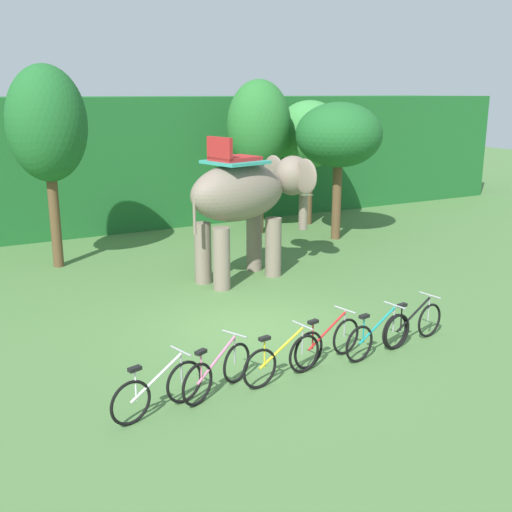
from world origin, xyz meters
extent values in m
plane|color=#4C753D|center=(0.00, 0.00, 0.00)|extent=(80.00, 80.00, 0.00)
cube|color=#1E6028|center=(0.00, 13.25, 2.34)|extent=(36.00, 6.00, 4.69)
cylinder|color=brown|center=(-2.67, 6.99, 1.30)|extent=(0.29, 0.29, 2.60)
ellipsoid|color=#1E6028|center=(-2.67, 6.99, 4.02)|extent=(2.16, 2.16, 3.15)
cylinder|color=brown|center=(4.49, 8.08, 1.18)|extent=(0.33, 0.33, 2.36)
ellipsoid|color=#28702D|center=(4.49, 8.08, 3.75)|extent=(2.18, 2.18, 3.08)
cylinder|color=brown|center=(6.37, 6.06, 1.27)|extent=(0.31, 0.31, 2.54)
ellipsoid|color=#1E6028|center=(6.37, 6.06, 3.50)|extent=(2.85, 2.85, 2.11)
cylinder|color=brown|center=(6.88, 8.60, 1.12)|extent=(0.32, 0.32, 2.24)
ellipsoid|color=#3D8E42|center=(6.88, 8.60, 3.35)|extent=(2.57, 2.57, 2.46)
ellipsoid|color=gray|center=(1.33, 3.42, 2.35)|extent=(3.15, 2.05, 1.50)
cylinder|color=gray|center=(2.11, 4.01, 0.80)|extent=(0.44, 0.44, 1.60)
cylinder|color=gray|center=(2.30, 3.26, 0.80)|extent=(0.44, 0.44, 1.60)
cylinder|color=gray|center=(0.37, 3.58, 0.80)|extent=(0.44, 0.44, 1.60)
cylinder|color=gray|center=(0.55, 2.83, 0.80)|extent=(0.44, 0.44, 1.60)
ellipsoid|color=gray|center=(3.27, 3.89, 2.60)|extent=(1.31, 1.23, 1.10)
ellipsoid|color=gray|center=(2.98, 4.46, 2.65)|extent=(0.35, 0.85, 0.96)
ellipsoid|color=gray|center=(3.28, 3.26, 2.65)|extent=(0.35, 0.85, 0.96)
cylinder|color=gray|center=(3.71, 4.00, 1.70)|extent=(0.26, 0.26, 1.40)
cone|color=beige|center=(3.61, 4.20, 2.05)|extent=(0.57, 0.25, 0.21)
cone|color=beige|center=(3.71, 3.77, 2.05)|extent=(0.57, 0.25, 0.21)
cube|color=teal|center=(1.23, 3.40, 3.13)|extent=(1.58, 1.60, 0.08)
cube|color=#B22323|center=(1.23, 3.40, 3.22)|extent=(1.28, 1.13, 0.10)
cube|color=#B22323|center=(0.75, 3.28, 3.50)|extent=(0.31, 0.90, 0.56)
cylinder|color=gray|center=(-0.05, 3.08, 1.90)|extent=(0.08, 0.08, 0.90)
torus|color=black|center=(-3.47, -2.50, 0.36)|extent=(0.70, 0.23, 0.71)
torus|color=black|center=(-2.51, -2.24, 0.36)|extent=(0.70, 0.23, 0.71)
cylinder|color=silver|center=(-3.02, -2.37, 0.60)|extent=(0.95, 0.30, 0.54)
cylinder|color=silver|center=(-3.38, -2.47, 0.61)|extent=(0.03, 0.03, 0.52)
cube|color=black|center=(-3.38, -2.47, 0.88)|extent=(0.22, 0.15, 0.06)
cylinder|color=#9E9EA3|center=(-2.56, -2.25, 0.64)|extent=(0.03, 0.03, 0.55)
cylinder|color=#9E9EA3|center=(-2.56, -2.25, 0.91)|extent=(0.17, 0.51, 0.03)
torus|color=black|center=(-2.36, -2.42, 0.36)|extent=(0.67, 0.34, 0.71)
torus|color=black|center=(-1.45, -1.99, 0.36)|extent=(0.67, 0.34, 0.71)
cylinder|color=pink|center=(-1.93, -2.22, 0.60)|extent=(0.90, 0.45, 0.54)
cylinder|color=pink|center=(-2.27, -2.37, 0.61)|extent=(0.03, 0.03, 0.52)
cube|color=black|center=(-2.27, -2.37, 0.88)|extent=(0.22, 0.17, 0.06)
cylinder|color=#9E9EA3|center=(-1.50, -2.02, 0.64)|extent=(0.03, 0.03, 0.55)
cylinder|color=#9E9EA3|center=(-1.50, -2.02, 0.91)|extent=(0.25, 0.49, 0.03)
torus|color=black|center=(-1.21, -2.38, 0.36)|extent=(0.71, 0.16, 0.71)
torus|color=black|center=(-0.22, -2.22, 0.36)|extent=(0.71, 0.16, 0.71)
cylinder|color=yellow|center=(-0.74, -2.31, 0.60)|extent=(0.96, 0.20, 0.54)
cylinder|color=yellow|center=(-1.11, -2.37, 0.61)|extent=(0.03, 0.03, 0.52)
cube|color=black|center=(-1.11, -2.37, 0.88)|extent=(0.21, 0.13, 0.06)
cylinder|color=#9E9EA3|center=(-0.27, -2.23, 0.64)|extent=(0.03, 0.03, 0.55)
cylinder|color=#9E9EA3|center=(-0.27, -2.23, 0.91)|extent=(0.12, 0.52, 0.03)
torus|color=black|center=(-0.07, -2.13, 0.36)|extent=(0.71, 0.20, 0.71)
torus|color=black|center=(0.91, -1.92, 0.36)|extent=(0.71, 0.20, 0.71)
cylinder|color=red|center=(0.39, -2.03, 0.60)|extent=(0.96, 0.24, 0.54)
cylinder|color=red|center=(0.03, -2.11, 0.61)|extent=(0.03, 0.03, 0.52)
cube|color=black|center=(0.03, -2.11, 0.88)|extent=(0.22, 0.14, 0.06)
cylinder|color=#9E9EA3|center=(0.86, -1.93, 0.64)|extent=(0.03, 0.03, 0.55)
cylinder|color=#9E9EA3|center=(0.86, -1.93, 0.91)|extent=(0.14, 0.52, 0.03)
torus|color=black|center=(0.91, -2.34, 0.36)|extent=(0.71, 0.17, 0.71)
torus|color=black|center=(1.89, -2.17, 0.36)|extent=(0.71, 0.17, 0.71)
cylinder|color=teal|center=(1.38, -2.26, 0.60)|extent=(0.96, 0.21, 0.54)
cylinder|color=teal|center=(1.01, -2.32, 0.61)|extent=(0.03, 0.03, 0.52)
cube|color=black|center=(1.01, -2.32, 0.88)|extent=(0.21, 0.13, 0.06)
cylinder|color=#9E9EA3|center=(1.84, -2.18, 0.64)|extent=(0.03, 0.03, 0.55)
cylinder|color=#9E9EA3|center=(1.84, -2.18, 0.91)|extent=(0.12, 0.52, 0.03)
torus|color=black|center=(1.93, -2.20, 0.36)|extent=(0.71, 0.16, 0.71)
torus|color=black|center=(2.92, -2.04, 0.36)|extent=(0.71, 0.16, 0.71)
cylinder|color=black|center=(2.40, -2.12, 0.60)|extent=(0.96, 0.20, 0.54)
cylinder|color=black|center=(2.03, -2.18, 0.61)|extent=(0.03, 0.03, 0.52)
cube|color=black|center=(2.03, -2.18, 0.88)|extent=(0.21, 0.13, 0.06)
cylinder|color=#9E9EA3|center=(2.87, -2.05, 0.64)|extent=(0.03, 0.03, 0.55)
cylinder|color=#9E9EA3|center=(2.87, -2.05, 0.91)|extent=(0.12, 0.52, 0.03)
camera|label=1|loc=(-5.78, -10.70, 4.84)|focal=43.20mm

